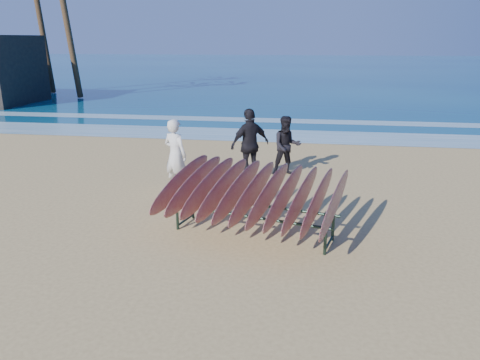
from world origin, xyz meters
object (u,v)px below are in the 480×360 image
(surfboard_rack, at_px, (253,192))
(person_dark_a, at_px, (287,146))
(person_white, at_px, (175,155))
(person_dark_b, at_px, (250,145))

(surfboard_rack, relative_size, person_dark_a, 2.23)
(surfboard_rack, distance_m, person_white, 3.40)
(person_dark_a, height_order, person_dark_b, person_dark_b)
(person_white, distance_m, person_dark_a, 3.16)
(person_white, relative_size, person_dark_a, 1.09)
(person_white, distance_m, person_dark_b, 2.06)
(surfboard_rack, distance_m, person_dark_a, 4.29)
(person_dark_b, bearing_deg, person_dark_a, 173.63)
(person_dark_a, bearing_deg, person_dark_b, -163.87)
(person_dark_a, xyz_separation_m, person_dark_b, (-0.94, -0.57, 0.13))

